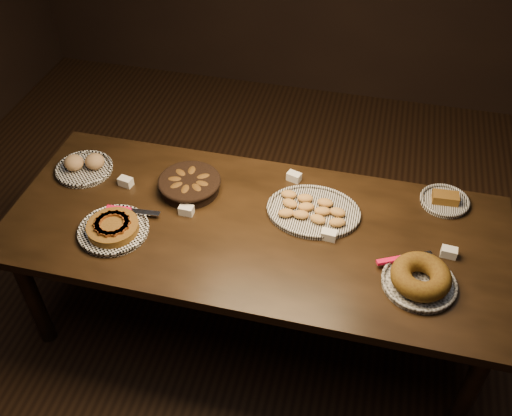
% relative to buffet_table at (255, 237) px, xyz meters
% --- Properties ---
extents(ground, '(5.00, 5.00, 0.00)m').
position_rel_buffet_table_xyz_m(ground, '(0.00, 0.00, -0.68)').
color(ground, black).
rests_on(ground, ground).
extents(buffet_table, '(2.40, 1.00, 0.75)m').
position_rel_buffet_table_xyz_m(buffet_table, '(0.00, 0.00, 0.00)').
color(buffet_table, black).
rests_on(buffet_table, ground).
extents(apple_tart_plate, '(0.35, 0.34, 0.06)m').
position_rel_buffet_table_xyz_m(apple_tart_plate, '(-0.64, -0.20, 0.10)').
color(apple_tart_plate, white).
rests_on(apple_tart_plate, buffet_table).
extents(madeleine_platter, '(0.46, 0.37, 0.05)m').
position_rel_buffet_table_xyz_m(madeleine_platter, '(0.25, 0.15, 0.09)').
color(madeleine_platter, black).
rests_on(madeleine_platter, buffet_table).
extents(bundt_cake_plate, '(0.35, 0.35, 0.10)m').
position_rel_buffet_table_xyz_m(bundt_cake_plate, '(0.77, -0.18, 0.12)').
color(bundt_cake_plate, black).
rests_on(bundt_cake_plate, buffet_table).
extents(croissant_basket, '(0.32, 0.32, 0.08)m').
position_rel_buffet_table_xyz_m(croissant_basket, '(-0.38, 0.17, 0.12)').
color(croissant_basket, black).
rests_on(croissant_basket, buffet_table).
extents(bread_roll_plate, '(0.30, 0.30, 0.09)m').
position_rel_buffet_table_xyz_m(bread_roll_plate, '(-0.97, 0.19, 0.10)').
color(bread_roll_plate, white).
rests_on(bread_roll_plate, buffet_table).
extents(loaf_plate, '(0.24, 0.24, 0.06)m').
position_rel_buffet_table_xyz_m(loaf_plate, '(0.88, 0.38, 0.09)').
color(loaf_plate, black).
rests_on(loaf_plate, buffet_table).
extents(tent_cards, '(1.69, 0.43, 0.04)m').
position_rel_buffet_table_xyz_m(tent_cards, '(0.06, 0.11, 0.10)').
color(tent_cards, white).
rests_on(tent_cards, buffet_table).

